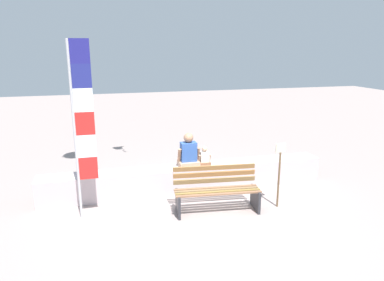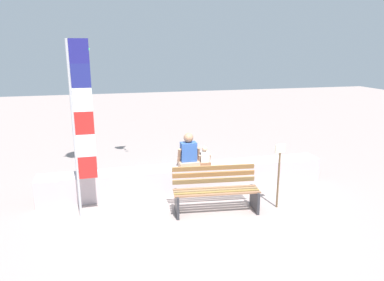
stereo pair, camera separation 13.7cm
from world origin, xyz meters
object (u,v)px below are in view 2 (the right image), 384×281
Objects in this scene: flag_banner at (80,120)px; kite_green at (77,49)px; park_bench at (216,191)px; person_child at (205,158)px; person_adult at (188,153)px; sign_post at (279,171)px.

flag_banner is 3.12m from kite_green.
park_bench is 1.23m from person_child.
person_adult is 0.57× the size of sign_post.
flag_banner reaches higher than sign_post.
kite_green is (-2.36, 2.07, 2.30)m from person_adult.
sign_post reaches higher than park_bench.
person_adult is at bearing 103.03° from park_bench.
sign_post is at bearing -41.30° from kite_green.
sign_post is at bearing -8.14° from park_bench.
kite_green is 0.65× the size of sign_post.
person_adult is at bearing -179.94° from person_child.
park_bench is 2.00× the size of kite_green.
person_adult is 3.89m from kite_green.
person_child is at bearing 0.06° from person_adult.
park_bench is at bearing 171.86° from sign_post.
person_adult is 0.89× the size of kite_green.
person_adult reaches higher than sign_post.
flag_banner reaches higher than person_adult.
kite_green is at bearing 138.71° from person_adult.
flag_banner is 2.48× the size of sign_post.
park_bench is 1.35m from sign_post.
person_child is at bearing 16.66° from flag_banner.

